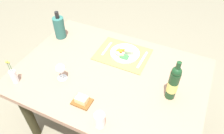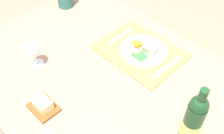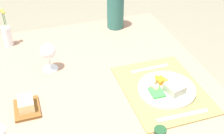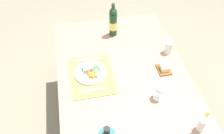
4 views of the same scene
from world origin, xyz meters
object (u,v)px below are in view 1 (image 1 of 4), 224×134
object	(u,v)px
water_tumbler	(100,121)
wine_bottle	(173,83)
dining_table	(110,82)
butter_dish	(82,100)
knife	(107,48)
dinner_plate	(125,53)
fork	(142,60)
cooler_bottle	(59,27)
wine_glass	(60,69)
flower_vase	(14,76)

from	to	relation	value
water_tumbler	wine_bottle	xyz separation A→B (m)	(-0.34, -0.41, 0.09)
dining_table	water_tumbler	world-z (taller)	water_tumbler
water_tumbler	butter_dish	size ratio (longest dim) A/B	0.86
knife	dining_table	bearing A→B (deg)	119.82
dinner_plate	fork	distance (m)	0.16
cooler_bottle	butter_dish	size ratio (longest dim) A/B	2.01
fork	wine_bottle	world-z (taller)	wine_bottle
fork	wine_bottle	size ratio (longest dim) A/B	0.66
dinner_plate	water_tumbler	size ratio (longest dim) A/B	2.22
dining_table	cooler_bottle	size ratio (longest dim) A/B	5.57
wine_glass	wine_bottle	size ratio (longest dim) A/B	0.42
cooler_bottle	flower_vase	size ratio (longest dim) A/B	1.24
fork	cooler_bottle	distance (m)	0.80
fork	cooler_bottle	bearing A→B (deg)	2.94
butter_dish	dinner_plate	bearing A→B (deg)	-97.13
dining_table	knife	bearing A→B (deg)	-59.34
dinner_plate	butter_dish	world-z (taller)	dinner_plate
fork	flower_vase	xyz separation A→B (m)	(0.78, 0.62, 0.05)
water_tumbler	flower_vase	xyz separation A→B (m)	(0.74, -0.06, 0.01)
dinner_plate	knife	size ratio (longest dim) A/B	1.32
knife	butter_dish	xyz separation A→B (m)	(-0.10, 0.58, 0.01)
dinner_plate	cooler_bottle	xyz separation A→B (m)	(0.64, 0.02, 0.09)
knife	flower_vase	distance (m)	0.77
fork	flower_vase	bearing A→B (deg)	40.81
cooler_bottle	knife	bearing A→B (deg)	-177.77
dining_table	flower_vase	size ratio (longest dim) A/B	6.91
dining_table	dinner_plate	distance (m)	0.28
knife	butter_dish	world-z (taller)	butter_dish
knife	flower_vase	xyz separation A→B (m)	(0.45, 0.63, 0.05)
dining_table	water_tumbler	xyz separation A→B (m)	(-0.14, 0.43, 0.15)
dining_table	dinner_plate	world-z (taller)	dinner_plate
cooler_bottle	wine_glass	distance (m)	0.53
dinner_plate	knife	world-z (taller)	dinner_plate
cooler_bottle	wine_bottle	world-z (taller)	wine_bottle
fork	wine_bottle	distance (m)	0.42
cooler_bottle	wine_bottle	distance (m)	1.12
dining_table	fork	distance (m)	0.32
fork	water_tumbler	size ratio (longest dim) A/B	1.93
knife	cooler_bottle	size ratio (longest dim) A/B	0.72
knife	wine_glass	distance (m)	0.48
flower_vase	dining_table	bearing A→B (deg)	-148.04
butter_dish	wine_glass	bearing A→B (deg)	-27.78
dining_table	flower_vase	distance (m)	0.72
knife	wine_bottle	world-z (taller)	wine_bottle
dinner_plate	wine_bottle	distance (m)	0.54
water_tumbler	cooler_bottle	world-z (taller)	cooler_bottle
dining_table	dinner_plate	xyz separation A→B (m)	(-0.02, -0.26, 0.12)
dining_table	wine_glass	world-z (taller)	wine_glass
wine_bottle	water_tumbler	bearing A→B (deg)	50.69
flower_vase	butter_dish	distance (m)	0.55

